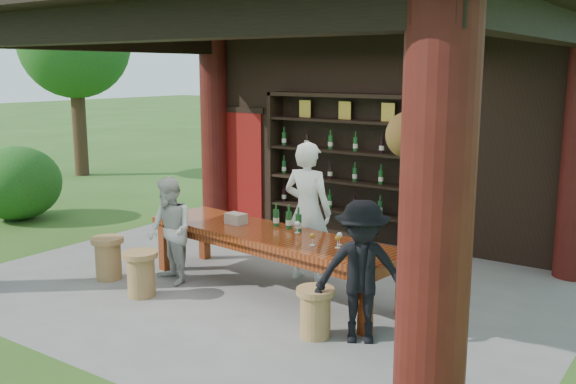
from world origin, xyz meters
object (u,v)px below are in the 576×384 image
Objects in this scene: napkin_basket at (236,219)px; guest_woman at (170,231)px; stool_near_left at (141,273)px; guest_man at (362,272)px; wine_shelf at (342,168)px; host at (308,211)px; stool_near_right at (315,311)px; tasting_table at (271,241)px; stool_far_left at (108,257)px.

guest_woman is at bearing -134.42° from napkin_basket.
stool_near_left is at bearing -114.54° from napkin_basket.
guest_man reaches higher than napkin_basket.
wine_shelf is 2.57m from napkin_basket.
host is 1.80m from guest_woman.
host reaches higher than stool_near_right.
stool_near_right is 0.65m from guest_man.
tasting_table is 0.70m from host.
wine_shelf is at bearing 66.55° from stool_far_left.
guest_man is at bearing 7.20° from stool_near_left.
stool_near_left is at bearing 156.95° from guest_man.
host reaches higher than napkin_basket.
wine_shelf is at bearing 92.61° from guest_man.
stool_near_left is 0.40× the size of guest_woman.
stool_near_left is 2.89m from guest_man.
wine_shelf is 4.03m from guest_man.
stool_near_right is 2.18m from napkin_basket.
guest_woman is at bearing -157.57° from tasting_table.
guest_man reaches higher than guest_woman.
host is 2.05m from guest_man.
host reaches higher than stool_near_left.
stool_near_left is at bearing -137.54° from tasting_table.
guest_woman is (-0.06, 0.57, 0.40)m from stool_near_left.
guest_man reaches higher than stool_near_right.
tasting_table is at bearing -78.98° from wine_shelf.
host is at bearing 108.24° from guest_man.
guest_woman is (0.79, 0.36, 0.39)m from stool_far_left.
tasting_table is 2.51× the size of guest_man.
stool_near_left is 0.38× the size of guest_man.
tasting_table is 1.34m from guest_woman.
guest_man is (2.17, -3.36, -0.45)m from wine_shelf.
guest_woman is (-2.46, 0.38, 0.42)m from stool_near_right.
guest_man is (3.69, 0.15, 0.44)m from stool_far_left.
guest_man is (0.44, 0.17, 0.46)m from stool_near_right.
tasting_table is 6.53× the size of stool_far_left.
stool_near_right is at bearing -36.26° from tasting_table.
stool_far_left is (-2.04, -0.87, -0.34)m from tasting_table.
stool_near_left is 0.70m from guest_woman.
napkin_basket is (0.60, 0.61, 0.13)m from guest_woman.
stool_near_left is 0.88m from stool_far_left.
guest_man is at bearing -57.14° from wine_shelf.
stool_near_left is (-0.67, -3.72, -0.89)m from wine_shelf.
stool_near_left is 2.24m from host.
guest_woman is (-0.73, -3.15, -0.49)m from wine_shelf.
stool_near_left is 2.15× the size of napkin_basket.
napkin_basket reaches higher than stool_near_right.
guest_man is at bearing 21.67° from stool_near_right.
guest_woman reaches higher than napkin_basket.
guest_woman is 0.86m from napkin_basket.
wine_shelf is at bearing 101.02° from tasting_table.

